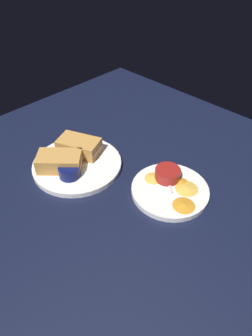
# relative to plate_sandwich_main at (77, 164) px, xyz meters

# --- Properties ---
(ground_plane) EXTENTS (1.10, 1.10, 0.03)m
(ground_plane) POSITION_rel_plate_sandwich_main_xyz_m (0.09, 0.09, -0.02)
(ground_plane) COLOR black
(plate_sandwich_main) EXTENTS (0.28, 0.28, 0.02)m
(plate_sandwich_main) POSITION_rel_plate_sandwich_main_xyz_m (0.00, 0.00, 0.00)
(plate_sandwich_main) COLOR white
(plate_sandwich_main) RESTS_ON ground_plane
(sandwich_half_near) EXTENTS (0.15, 0.12, 0.05)m
(sandwich_half_near) POSITION_rel_plate_sandwich_main_xyz_m (-0.03, 0.04, 0.03)
(sandwich_half_near) COLOR #C68C42
(sandwich_half_near) RESTS_ON plate_sandwich_main
(sandwich_half_far) EXTENTS (0.15, 0.14, 0.05)m
(sandwich_half_far) POSITION_rel_plate_sandwich_main_xyz_m (-0.02, -0.05, 0.03)
(sandwich_half_far) COLOR #C68C42
(sandwich_half_far) RESTS_ON plate_sandwich_main
(ramekin_dark_sauce) EXTENTS (0.06, 0.06, 0.03)m
(ramekin_dark_sauce) POSITION_rel_plate_sandwich_main_xyz_m (0.03, -0.05, 0.03)
(ramekin_dark_sauce) COLOR #0C144C
(ramekin_dark_sauce) RESTS_ON plate_sandwich_main
(spoon_by_dark_ramekin) EXTENTS (0.08, 0.08, 0.01)m
(spoon_by_dark_ramekin) POSITION_rel_plate_sandwich_main_xyz_m (-0.00, -0.02, 0.01)
(spoon_by_dark_ramekin) COLOR silver
(spoon_by_dark_ramekin) RESTS_ON plate_sandwich_main
(plate_chips_companion) EXTENTS (0.22, 0.22, 0.02)m
(plate_chips_companion) POSITION_rel_plate_sandwich_main_xyz_m (0.28, 0.11, 0.00)
(plate_chips_companion) COLOR white
(plate_chips_companion) RESTS_ON ground_plane
(ramekin_light_gravy) EXTENTS (0.07, 0.07, 0.03)m
(ramekin_light_gravy) POSITION_rel_plate_sandwich_main_xyz_m (0.24, 0.14, 0.03)
(ramekin_light_gravy) COLOR maroon
(ramekin_light_gravy) RESTS_ON plate_chips_companion
(spoon_by_gravy_ramekin) EXTENTS (0.09, 0.07, 0.01)m
(spoon_by_gravy_ramekin) POSITION_rel_plate_sandwich_main_xyz_m (0.24, 0.14, 0.01)
(spoon_by_gravy_ramekin) COLOR silver
(spoon_by_gravy_ramekin) RESTS_ON plate_chips_companion
(plantain_chip_scatter) EXTENTS (0.20, 0.14, 0.01)m
(plantain_chip_scatter) POSITION_rel_plate_sandwich_main_xyz_m (0.30, 0.12, 0.01)
(plantain_chip_scatter) COLOR gold
(plantain_chip_scatter) RESTS_ON plate_chips_companion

